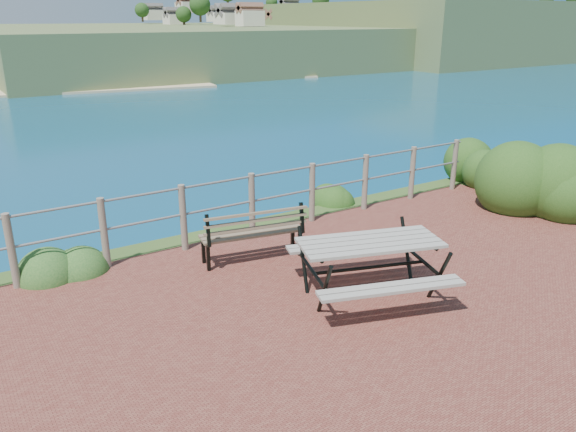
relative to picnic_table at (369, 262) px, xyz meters
name	(u,v)px	position (x,y,z in m)	size (l,w,h in m)	color
ground	(399,327)	(-0.19, -0.77, -0.46)	(10.00, 7.00, 0.12)	brown
safety_railing	(252,201)	(-0.19, 2.58, 0.11)	(9.40, 0.10, 1.00)	#6B5B4C
distant_bay	(370,28)	(172.88, 201.84, -1.99)	(290.00, 232.36, 24.00)	#536633
picnic_table	(369,262)	(0.00, 0.00, 0.00)	(1.84, 1.43, 0.72)	gray
park_bench	(252,225)	(-0.67, 1.73, 0.08)	(1.50, 0.63, 0.82)	brown
shrub_right_front	(543,210)	(4.82, 0.82, -0.46)	(1.53, 1.53, 2.16)	#1E4615
shrub_right_edge	(472,183)	(5.16, 2.72, -0.46)	(1.07, 1.07, 1.53)	#1E4615
shrub_lip_west	(63,269)	(-3.02, 2.89, -0.46)	(0.87, 0.87, 0.65)	#21501E
shrub_lip_east	(327,204)	(1.77, 3.22, -0.46)	(0.87, 0.87, 0.66)	#1E4615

